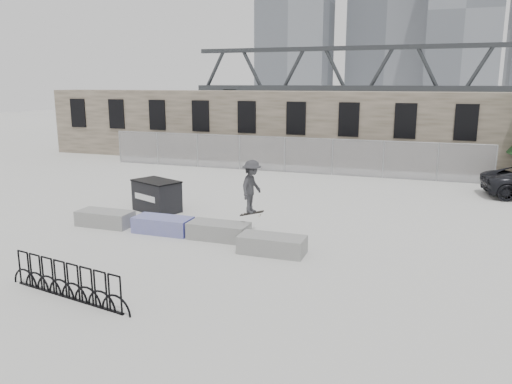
% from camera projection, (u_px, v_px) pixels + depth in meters
% --- Properties ---
extents(ground, '(120.00, 120.00, 0.00)m').
position_uv_depth(ground, '(184.00, 232.00, 17.16)').
color(ground, beige).
rests_on(ground, ground).
extents(stone_wall, '(36.00, 2.58, 4.50)m').
position_uv_depth(stone_wall, '(301.00, 127.00, 31.65)').
color(stone_wall, brown).
rests_on(stone_wall, ground).
extents(chainlink_fence, '(22.06, 0.06, 2.02)m').
position_uv_depth(chainlink_fence, '(284.00, 154.00, 28.46)').
color(chainlink_fence, gray).
rests_on(chainlink_fence, ground).
extents(planter_far_left, '(2.00, 0.90, 0.54)m').
position_uv_depth(planter_far_left, '(105.00, 218.00, 17.91)').
color(planter_far_left, gray).
rests_on(planter_far_left, ground).
extents(planter_center_left, '(2.00, 0.90, 0.54)m').
position_uv_depth(planter_center_left, '(163.00, 224.00, 17.09)').
color(planter_center_left, '#3A3EAE').
rests_on(planter_center_left, ground).
extents(planter_center_right, '(2.00, 0.90, 0.54)m').
position_uv_depth(planter_center_right, '(219.00, 230.00, 16.41)').
color(planter_center_right, gray).
rests_on(planter_center_right, ground).
extents(planter_offset, '(2.00, 0.90, 0.54)m').
position_uv_depth(planter_offset, '(272.00, 244.00, 15.02)').
color(planter_offset, gray).
rests_on(planter_offset, ground).
extents(dumpster, '(2.21, 1.82, 1.25)m').
position_uv_depth(dumpster, '(157.00, 196.00, 19.88)').
color(dumpster, black).
rests_on(dumpster, ground).
extents(bike_rack, '(3.98, 0.79, 0.90)m').
position_uv_depth(bike_rack, '(67.00, 281.00, 11.85)').
color(bike_rack, black).
rests_on(bike_rack, ground).
extents(skyline_towers, '(58.00, 28.00, 48.00)m').
position_uv_depth(skyline_towers, '(393.00, 1.00, 99.51)').
color(skyline_towers, slate).
rests_on(skyline_towers, ground).
extents(truss_bridge, '(70.00, 3.00, 9.80)m').
position_uv_depth(truss_bridge, '(451.00, 89.00, 63.78)').
color(truss_bridge, '#2D3033').
rests_on(truss_bridge, ground).
extents(skateboarder, '(0.81, 1.19, 1.89)m').
position_uv_depth(skateboarder, '(252.00, 187.00, 16.37)').
color(skateboarder, '#2F2F32').
rests_on(skateboarder, ground).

